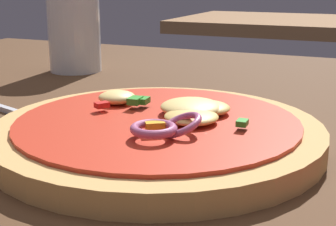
# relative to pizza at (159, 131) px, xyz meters

# --- Properties ---
(dining_table) EXTENTS (1.24, 1.03, 0.04)m
(dining_table) POSITION_rel_pizza_xyz_m (0.04, -0.03, -0.03)
(dining_table) COLOR #4C301C
(dining_table) RESTS_ON ground
(pizza) EXTENTS (0.25, 0.25, 0.03)m
(pizza) POSITION_rel_pizza_xyz_m (0.00, 0.00, 0.00)
(pizza) COLOR tan
(pizza) RESTS_ON dining_table
(fork) EXTENTS (0.17, 0.06, 0.01)m
(fork) POSITION_rel_pizza_xyz_m (-0.16, 0.02, -0.01)
(fork) COLOR silver
(fork) RESTS_ON dining_table
(beer_glass) EXTENTS (0.07, 0.07, 0.12)m
(beer_glass) POSITION_rel_pizza_xyz_m (-0.23, 0.23, 0.04)
(beer_glass) COLOR silver
(beer_glass) RESTS_ON dining_table
(background_table) EXTENTS (0.88, 0.49, 0.04)m
(background_table) POSITION_rel_pizza_xyz_m (-0.02, 1.25, -0.03)
(background_table) COLOR brown
(background_table) RESTS_ON ground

